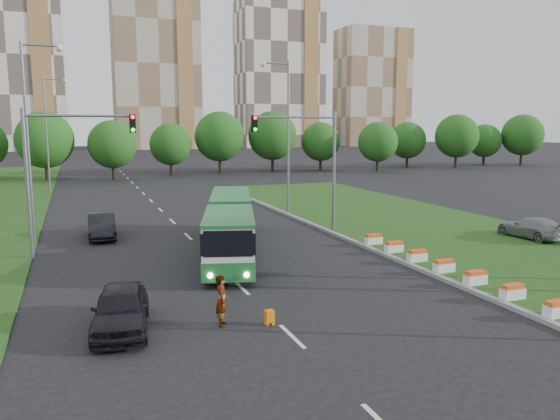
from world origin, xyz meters
name	(u,v)px	position (x,y,z in m)	size (l,w,h in m)	color
ground	(304,281)	(0.00, 0.00, 0.00)	(360.00, 360.00, 0.00)	black
grass_median	(434,230)	(13.00, 8.00, 0.07)	(14.00, 60.00, 0.15)	#1D4012
median_kerb	(342,237)	(6.05, 8.00, 0.09)	(0.30, 60.00, 0.18)	gray
lane_markings	(168,217)	(-3.00, 20.00, 0.00)	(0.20, 100.00, 0.01)	silver
flower_planters	(444,266)	(6.70, -1.40, 0.45)	(1.10, 13.70, 0.60)	white
traffic_mast_median	(312,153)	(4.78, 10.00, 5.35)	(5.76, 0.32, 8.00)	slate
traffic_mast_left	(59,159)	(-10.38, 9.00, 5.35)	(5.76, 0.32, 8.00)	slate
street_lamps	(192,144)	(-3.00, 10.00, 6.00)	(36.00, 60.00, 12.00)	slate
tree_line	(218,144)	(10.00, 55.00, 4.50)	(120.00, 8.00, 9.00)	#195216
apartment_tower_cwest	(9,56)	(-25.00, 150.00, 26.00)	(28.00, 15.00, 52.00)	silver
apartment_tower_ceast	(156,66)	(15.00, 150.00, 25.00)	(25.00, 15.00, 50.00)	#BBAD97
apartment_tower_east	(279,75)	(55.00, 150.00, 23.50)	(27.00, 15.00, 47.00)	silver
midrise_east	(372,88)	(90.00, 150.00, 20.00)	(24.00, 14.00, 40.00)	#BBAD97
articulated_bus	(227,225)	(-1.74, 7.09, 1.53)	(2.37, 15.22, 2.51)	white
car_left_near	(121,309)	(-8.38, -3.38, 0.79)	(1.86, 4.61, 1.57)	black
car_left_far	(102,226)	(-8.22, 13.52, 0.77)	(1.63, 4.68, 1.54)	black
car_median	(532,227)	(16.83, 3.32, 0.81)	(1.85, 4.54, 1.32)	gray
pedestrian	(222,301)	(-4.96, -4.17, 0.93)	(0.68, 0.44, 1.85)	gray
shopping_trolley	(269,318)	(-3.36, -4.71, 0.27)	(0.31, 0.33, 0.54)	orange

